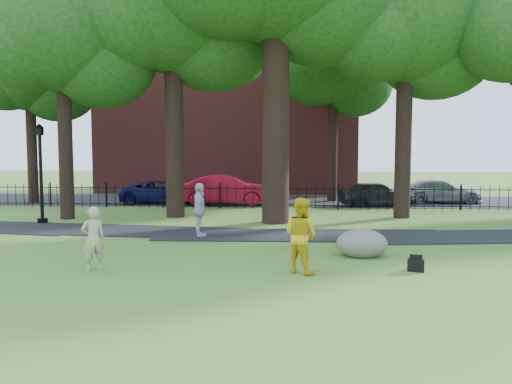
# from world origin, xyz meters

# --- Properties ---
(ground) EXTENTS (120.00, 120.00, 0.00)m
(ground) POSITION_xyz_m (0.00, 0.00, 0.00)
(ground) COLOR #486E26
(ground) RESTS_ON ground
(footpath) EXTENTS (36.07, 3.85, 0.03)m
(footpath) POSITION_xyz_m (1.00, 3.90, 0.00)
(footpath) COLOR black
(footpath) RESTS_ON ground
(street) EXTENTS (80.00, 7.00, 0.02)m
(street) POSITION_xyz_m (0.00, 16.00, 0.00)
(street) COLOR black
(street) RESTS_ON ground
(iron_fence) EXTENTS (44.00, 0.04, 1.20)m
(iron_fence) POSITION_xyz_m (0.00, 12.00, 0.60)
(iron_fence) COLOR black
(iron_fence) RESTS_ON ground
(brick_building) EXTENTS (18.00, 8.00, 12.00)m
(brick_building) POSITION_xyz_m (-4.00, 24.00, 6.00)
(brick_building) COLOR maroon
(brick_building) RESTS_ON ground
(tree_row) EXTENTS (26.82, 7.96, 12.42)m
(tree_row) POSITION_xyz_m (0.52, 8.40, 8.15)
(tree_row) COLOR black
(tree_row) RESTS_ON ground
(woman) EXTENTS (0.68, 0.65, 1.57)m
(woman) POSITION_xyz_m (-4.15, -1.52, 0.79)
(woman) COLOR tan
(woman) RESTS_ON ground
(man) EXTENTS (1.12, 1.09, 1.81)m
(man) POSITION_xyz_m (0.90, -1.38, 0.91)
(man) COLOR gold
(man) RESTS_ON ground
(pedestrian) EXTENTS (0.59, 1.13, 1.85)m
(pedestrian) POSITION_xyz_m (-2.45, 3.38, 0.92)
(pedestrian) COLOR #BDBCC1
(pedestrian) RESTS_ON ground
(boulder) EXTENTS (1.64, 1.40, 0.83)m
(boulder) POSITION_xyz_m (2.62, 0.60, 0.41)
(boulder) COLOR slate
(boulder) RESTS_ON ground
(lamppost) EXTENTS (0.40, 0.40, 4.03)m
(lamppost) POSITION_xyz_m (-9.40, 6.09, 1.97)
(lamppost) COLOR black
(lamppost) RESTS_ON ground
(backpack) EXTENTS (0.44, 0.34, 0.29)m
(backpack) POSITION_xyz_m (3.70, -1.05, 0.15)
(backpack) COLOR black
(backpack) RESTS_ON ground
(red_bag) EXTENTS (0.38, 0.31, 0.22)m
(red_bag) POSITION_xyz_m (2.24, 1.82, 0.11)
(red_bag) COLOR maroon
(red_bag) RESTS_ON ground
(red_sedan) EXTENTS (5.07, 2.03, 1.64)m
(red_sedan) POSITION_xyz_m (-2.90, 13.50, 0.82)
(red_sedan) COLOR maroon
(red_sedan) RESTS_ON ground
(navy_van) EXTENTS (4.73, 2.50, 1.27)m
(navy_van) POSITION_xyz_m (-6.59, 13.96, 0.63)
(navy_van) COLOR #0C0E40
(navy_van) RESTS_ON ground
(grey_car) EXTENTS (4.07, 1.97, 1.34)m
(grey_car) POSITION_xyz_m (5.14, 13.50, 0.67)
(grey_car) COLOR black
(grey_car) RESTS_ON ground
(silver_car) EXTENTS (4.46, 1.84, 1.29)m
(silver_car) POSITION_xyz_m (9.00, 15.46, 0.64)
(silver_car) COLOR gray
(silver_car) RESTS_ON ground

